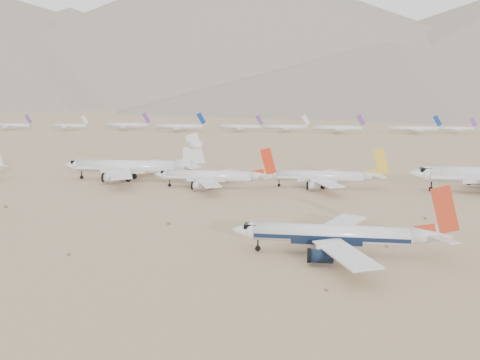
% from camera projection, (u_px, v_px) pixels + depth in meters
% --- Properties ---
extents(ground, '(7000.00, 7000.00, 0.00)m').
position_uv_depth(ground, '(279.00, 244.00, 123.07)').
color(ground, '#997B59').
rests_on(ground, ground).
extents(main_airliner, '(45.12, 44.07, 15.92)m').
position_uv_depth(main_airliner, '(340.00, 235.00, 114.66)').
color(main_airliner, silver).
rests_on(main_airliner, ground).
extents(row2_gold_tail, '(42.19, 41.26, 15.02)m').
position_uv_depth(row2_gold_tail, '(325.00, 176.00, 194.20)').
color(row2_gold_tail, silver).
rests_on(row2_gold_tail, ground).
extents(row2_orange_tail, '(42.39, 41.47, 15.12)m').
position_uv_depth(row2_orange_tail, '(214.00, 176.00, 194.17)').
color(row2_orange_tail, silver).
rests_on(row2_orange_tail, ground).
extents(row2_white_trijet, '(54.40, 53.17, 19.28)m').
position_uv_depth(row2_white_trijet, '(134.00, 166.00, 210.14)').
color(row2_white_trijet, silver).
rests_on(row2_white_trijet, ground).
extents(distant_storage_row, '(679.34, 53.44, 15.62)m').
position_uv_depth(distant_storage_row, '(411.00, 128.00, 441.59)').
color(distant_storage_row, silver).
rests_on(distant_storage_row, ground).
extents(mountain_range, '(7354.00, 3024.00, 470.00)m').
position_uv_depth(mountain_range, '(343.00, 41.00, 1688.35)').
color(mountain_range, slate).
rests_on(mountain_range, ground).
extents(desert_scrub, '(219.83, 121.67, 0.63)m').
position_uv_depth(desert_scrub, '(130.00, 272.00, 103.54)').
color(desert_scrub, brown).
rests_on(desert_scrub, ground).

